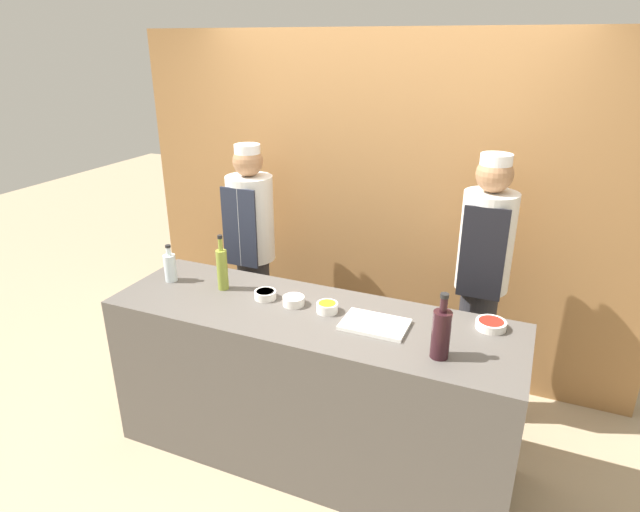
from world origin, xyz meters
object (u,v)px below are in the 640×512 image
sauce_bowl_yellow (265,294)px  chef_left (252,250)px  cutting_board (375,324)px  bottle_wine (441,333)px  sauce_bowl_orange (327,307)px  chef_right (481,282)px  sauce_bowl_white (294,300)px  bottle_clear (170,267)px  bottle_oil (222,268)px  sauce_bowl_red (491,324)px

sauce_bowl_yellow → chef_left: bearing=125.1°
cutting_board → bottle_wine: bottle_wine is taller
sauce_bowl_orange → sauce_bowl_yellow: sauce_bowl_orange is taller
bottle_wine → chef_right: bearing=85.6°
sauce_bowl_yellow → chef_left: size_ratio=0.07×
bottle_wine → chef_right: 0.93m
sauce_bowl_white → bottle_wine: bottle_wine is taller
cutting_board → chef_left: (-1.17, 0.76, -0.04)m
bottle_clear → sauce_bowl_white: bearing=0.2°
sauce_bowl_yellow → cutting_board: bearing=-4.9°
sauce_bowl_orange → bottle_oil: 0.68m
chef_right → bottle_oil: bearing=-153.8°
sauce_bowl_yellow → chef_right: chef_right is taller
sauce_bowl_orange → chef_right: chef_right is taller
bottle_clear → chef_left: size_ratio=0.14×
sauce_bowl_white → bottle_oil: 0.48m
cutting_board → chef_right: bearing=60.4°
sauce_bowl_white → bottle_wine: (0.85, -0.21, 0.10)m
chef_right → sauce_bowl_red: bearing=-77.7°
sauce_bowl_white → bottle_oil: bottle_oil is taller
sauce_bowl_orange → bottle_clear: bottle_clear is taller
sauce_bowl_yellow → bottle_wine: (1.03, -0.21, 0.10)m
sauce_bowl_orange → sauce_bowl_red: sauce_bowl_orange is taller
sauce_bowl_orange → bottle_oil: bearing=177.6°
sauce_bowl_orange → bottle_wine: size_ratio=0.36×
sauce_bowl_orange → cutting_board: sauce_bowl_orange is taller
chef_left → bottle_oil: bearing=-73.5°
sauce_bowl_white → bottle_oil: size_ratio=0.36×
sauce_bowl_red → bottle_clear: 1.88m
sauce_bowl_orange → bottle_wine: bearing=-17.3°
sauce_bowl_yellow → bottle_clear: (-0.65, -0.01, 0.07)m
sauce_bowl_red → bottle_wine: bottle_wine is taller
sauce_bowl_red → bottle_oil: (-1.51, -0.14, 0.11)m
chef_right → bottle_clear: bearing=-157.8°
sauce_bowl_white → sauce_bowl_red: (1.04, 0.16, -0.00)m
bottle_clear → chef_right: bearing=22.2°
chef_right → sauce_bowl_yellow: bearing=-147.5°
sauce_bowl_orange → sauce_bowl_yellow: 0.39m
cutting_board → bottle_oil: 0.97m
sauce_bowl_red → bottle_clear: bottle_clear is taller
sauce_bowl_yellow → sauce_bowl_orange: bearing=-1.9°
sauce_bowl_yellow → sauce_bowl_white: bearing=-2.6°
bottle_wine → bottle_oil: bottle_oil is taller
sauce_bowl_yellow → cutting_board: sauce_bowl_yellow is taller
sauce_bowl_yellow → sauce_bowl_red: sauce_bowl_yellow is taller
sauce_bowl_yellow → cutting_board: (0.67, -0.06, -0.02)m
cutting_board → chef_left: size_ratio=0.20×
sauce_bowl_orange → bottle_clear: 1.03m
sauce_bowl_red → chef_right: bearing=102.3°
sauce_bowl_orange → sauce_bowl_yellow: size_ratio=0.93×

